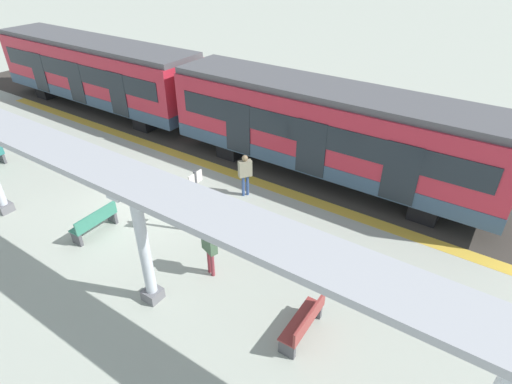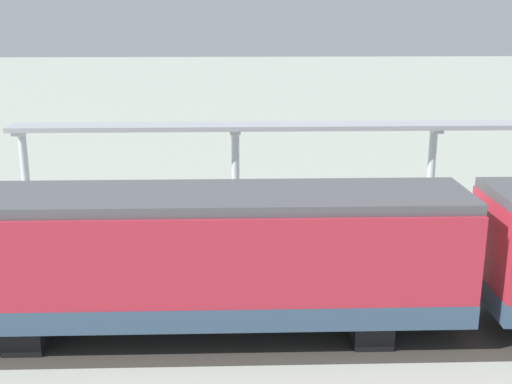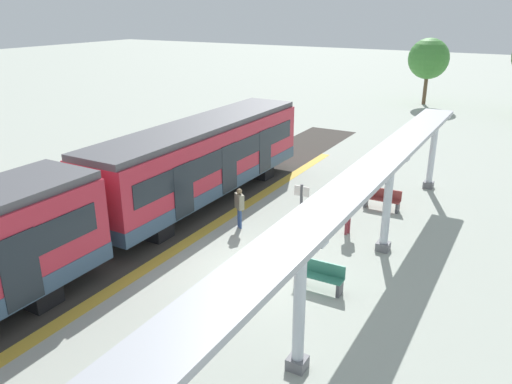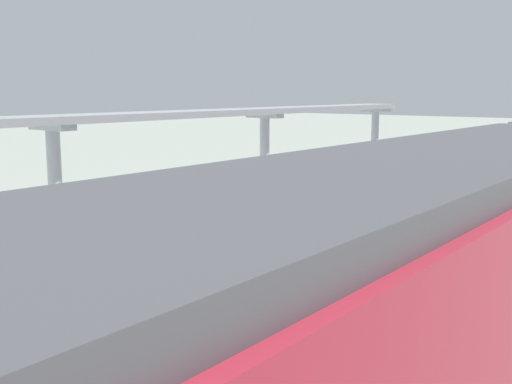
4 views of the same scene
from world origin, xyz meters
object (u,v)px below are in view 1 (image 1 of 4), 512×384
bench_near_end (95,222)px  train_near_carriage (97,73)px  platform_info_sign (197,196)px  train_far_carriage (328,132)px  passenger_waiting_near_edge (245,171)px  canopy_pillar_third (144,246)px  passenger_by_the_benches (209,244)px  bench_far_end (305,322)px

bench_near_end → train_near_carriage: bearing=-129.7°
train_near_carriage → platform_info_sign: (5.37, 11.30, -0.50)m
train_far_carriage → passenger_waiting_near_edge: bearing=-31.0°
canopy_pillar_third → platform_info_sign: canopy_pillar_third is taller
train_far_carriage → passenger_by_the_benches: (6.62, -0.18, -0.80)m
train_near_carriage → passenger_waiting_near_edge: (2.83, 11.26, -0.83)m
train_far_carriage → bench_far_end: 7.73m
bench_far_end → passenger_by_the_benches: 3.18m
canopy_pillar_third → bench_near_end: canopy_pillar_third is taller
bench_far_end → platform_info_sign: platform_info_sign is taller
train_near_carriage → bench_near_end: train_near_carriage is taller
canopy_pillar_third → platform_info_sign: 2.95m
canopy_pillar_third → bench_far_end: size_ratio=2.30×
train_near_carriage → bench_near_end: bearing=50.3°
bench_near_end → passenger_by_the_benches: 4.18m
platform_info_sign → passenger_waiting_near_edge: size_ratio=1.38×
train_far_carriage → passenger_by_the_benches: 6.67m
passenger_waiting_near_edge → passenger_by_the_benches: (3.79, 1.52, 0.04)m
passenger_waiting_near_edge → passenger_by_the_benches: passenger_by_the_benches is taller
train_near_carriage → passenger_waiting_near_edge: 11.64m
train_near_carriage → platform_info_sign: size_ratio=5.63×
train_far_carriage → bench_near_end: bearing=-30.6°
passenger_waiting_near_edge → train_far_carriage: bearing=149.0°
train_far_carriage → train_near_carriage: bearing=-90.0°
passenger_waiting_near_edge → train_near_carriage: bearing=-104.1°
train_far_carriage → passenger_by_the_benches: size_ratio=7.50×
train_far_carriage → bench_far_end: train_far_carriage is taller
bench_near_end → passenger_waiting_near_edge: size_ratio=0.95×
bench_far_end → bench_near_end: bearing=-88.4°
platform_info_sign → train_far_carriage: bearing=162.8°
passenger_by_the_benches → bench_near_end: bearing=-81.7°
platform_info_sign → passenger_by_the_benches: bearing=49.9°
bench_near_end → canopy_pillar_third: bearing=74.4°
train_far_carriage → platform_info_sign: 5.64m
train_near_carriage → canopy_pillar_third: size_ratio=3.57×
train_far_carriage → canopy_pillar_third: 8.21m
train_near_carriage → train_far_carriage: 12.96m
bench_near_end → bench_far_end: same height
canopy_pillar_third → passenger_waiting_near_edge: canopy_pillar_third is taller
passenger_waiting_near_edge → passenger_by_the_benches: 4.08m
train_far_carriage → bench_far_end: size_ratio=8.22×
bench_far_end → passenger_waiting_near_edge: size_ratio=0.95×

